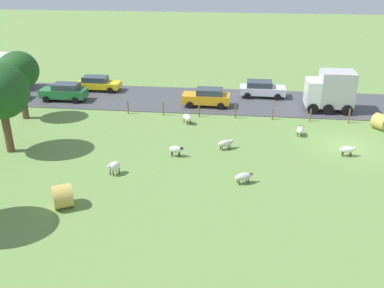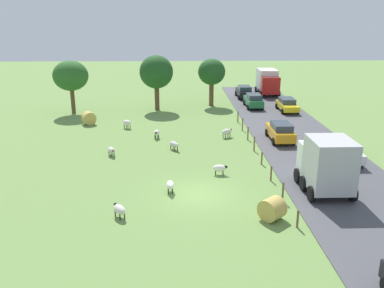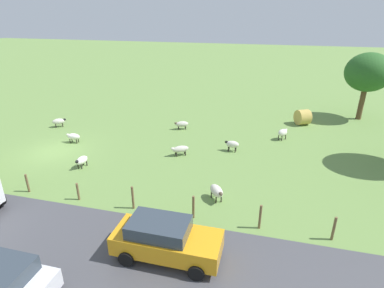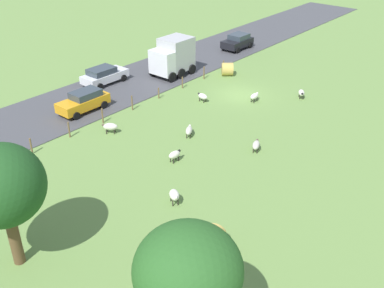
% 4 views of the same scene
% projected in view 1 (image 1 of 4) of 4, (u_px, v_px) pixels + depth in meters
% --- Properties ---
extents(ground_plane, '(160.00, 160.00, 0.00)m').
position_uv_depth(ground_plane, '(347.00, 146.00, 32.04)').
color(ground_plane, '#6B8E47').
extents(road_strip, '(8.00, 80.00, 0.06)m').
position_uv_depth(road_strip, '(326.00, 105.00, 40.79)').
color(road_strip, '#47474C').
rests_on(road_strip, ground_plane).
extents(sheep_0, '(1.06, 0.97, 0.87)m').
position_uv_depth(sheep_0, '(114.00, 166.00, 27.69)').
color(sheep_0, silver).
rests_on(sheep_0, ground_plane).
extents(sheep_1, '(0.90, 1.22, 0.71)m').
position_uv_depth(sheep_1, '(244.00, 177.00, 26.62)').
color(sheep_1, beige).
rests_on(sheep_1, ground_plane).
extents(sheep_3, '(1.05, 1.26, 0.72)m').
position_uv_depth(sheep_3, '(226.00, 143.00, 31.33)').
color(sheep_3, beige).
rests_on(sheep_3, ground_plane).
extents(sheep_4, '(0.53, 1.12, 0.74)m').
position_uv_depth(sheep_4, '(347.00, 150.00, 30.25)').
color(sheep_4, white).
rests_on(sheep_4, ground_plane).
extents(sheep_5, '(0.56, 1.05, 0.79)m').
position_uv_depth(sheep_5, '(176.00, 149.00, 30.19)').
color(sheep_5, silver).
rests_on(sheep_5, ground_plane).
extents(sheep_6, '(1.21, 1.08, 0.83)m').
position_uv_depth(sheep_6, '(187.00, 117.00, 36.07)').
color(sheep_6, silver).
rests_on(sheep_6, ground_plane).
extents(sheep_7, '(1.09, 0.58, 0.73)m').
position_uv_depth(sheep_7, '(300.00, 130.00, 33.69)').
color(sheep_7, white).
rests_on(sheep_7, ground_plane).
extents(hay_bale_0, '(1.67, 1.55, 1.33)m').
position_uv_depth(hay_bale_0, '(63.00, 196.00, 24.08)').
color(hay_bale_0, tan).
rests_on(hay_bale_0, ground_plane).
extents(hay_bale_1, '(1.65, 1.67, 1.26)m').
position_uv_depth(hay_bale_1, '(381.00, 122.00, 34.93)').
color(hay_bale_1, tan).
rests_on(hay_bale_1, ground_plane).
extents(tree_0, '(3.93, 3.93, 6.45)m').
position_uv_depth(tree_0, '(0.00, 92.00, 29.41)').
color(tree_0, brown).
rests_on(tree_0, ground_plane).
extents(tree_1, '(3.35, 3.35, 5.81)m').
position_uv_depth(tree_1, '(18.00, 71.00, 35.85)').
color(tree_1, brown).
rests_on(tree_1, ground_plane).
extents(fence_post_1, '(0.12, 0.12, 1.24)m').
position_uv_depth(fence_post_1, '(349.00, 116.00, 36.24)').
color(fence_post_1, brown).
rests_on(fence_post_1, ground_plane).
extents(fence_post_2, '(0.12, 0.12, 1.10)m').
position_uv_depth(fence_post_2, '(310.00, 115.00, 36.61)').
color(fence_post_2, brown).
rests_on(fence_post_2, ground_plane).
extents(fence_post_3, '(0.12, 0.12, 1.00)m').
position_uv_depth(fence_post_3, '(273.00, 114.00, 36.97)').
color(fence_post_3, brown).
rests_on(fence_post_3, ground_plane).
extents(fence_post_4, '(0.12, 0.12, 1.27)m').
position_uv_depth(fence_post_4, '(236.00, 111.00, 37.26)').
color(fence_post_4, brown).
rests_on(fence_post_4, ground_plane).
extents(fence_post_5, '(0.12, 0.12, 1.23)m').
position_uv_depth(fence_post_5, '(199.00, 110.00, 37.62)').
color(fence_post_5, brown).
rests_on(fence_post_5, ground_plane).
extents(fence_post_6, '(0.12, 0.12, 1.25)m').
position_uv_depth(fence_post_6, '(163.00, 108.00, 37.96)').
color(fence_post_6, brown).
rests_on(fence_post_6, ground_plane).
extents(fence_post_7, '(0.12, 0.12, 1.19)m').
position_uv_depth(fence_post_7, '(128.00, 107.00, 38.31)').
color(fence_post_7, brown).
rests_on(fence_post_7, ground_plane).
extents(truck_0, '(2.78, 4.82, 3.56)m').
position_uv_depth(truck_0, '(2.00, 70.00, 45.13)').
color(truck_0, '#B21919').
rests_on(truck_0, road_strip).
extents(truck_1, '(2.80, 4.12, 3.61)m').
position_uv_depth(truck_1, '(331.00, 90.00, 38.52)').
color(truck_1, white).
rests_on(truck_1, road_strip).
extents(car_0, '(2.00, 4.40, 1.66)m').
position_uv_depth(car_0, '(3.00, 90.00, 42.07)').
color(car_0, black).
rests_on(car_0, road_strip).
extents(car_1, '(1.98, 4.37, 1.68)m').
position_uv_depth(car_1, '(207.00, 97.00, 40.02)').
color(car_1, orange).
rests_on(car_1, road_strip).
extents(car_2, '(2.14, 4.47, 1.58)m').
position_uv_depth(car_2, '(262.00, 89.00, 42.68)').
color(car_2, silver).
rests_on(car_2, road_strip).
extents(car_3, '(2.00, 4.47, 1.50)m').
position_uv_depth(car_3, '(98.00, 83.00, 44.66)').
color(car_3, yellow).
rests_on(car_3, road_strip).
extents(car_4, '(2.00, 4.39, 1.68)m').
position_uv_depth(car_4, '(64.00, 92.00, 41.60)').
color(car_4, '#237238').
rests_on(car_4, road_strip).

